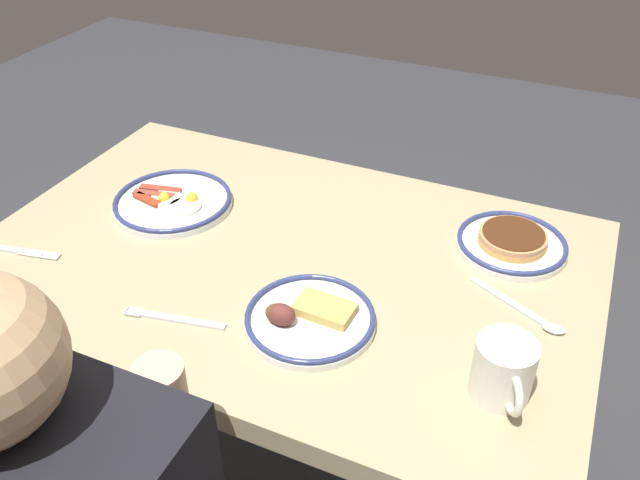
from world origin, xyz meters
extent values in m
plane|color=#323237|center=(0.00, 0.00, 0.00)|extent=(6.00, 6.00, 0.00)
cube|color=tan|center=(0.00, 0.00, 0.70)|extent=(1.24, 0.80, 0.05)
cylinder|color=gray|center=(-0.53, -0.31, 0.34)|extent=(0.06, 0.06, 0.68)
cylinder|color=gray|center=(0.53, -0.31, 0.34)|extent=(0.06, 0.06, 0.68)
cylinder|color=gray|center=(0.53, 0.31, 0.34)|extent=(0.06, 0.06, 0.68)
cylinder|color=white|center=(0.31, -0.06, 0.73)|extent=(0.27, 0.27, 0.01)
torus|color=navy|center=(0.31, -0.06, 0.74)|extent=(0.26, 0.26, 0.01)
cylinder|color=white|center=(0.27, -0.05, 0.74)|extent=(0.07, 0.07, 0.01)
sphere|color=yellow|center=(0.27, -0.08, 0.75)|extent=(0.03, 0.03, 0.03)
cylinder|color=white|center=(0.33, -0.06, 0.74)|extent=(0.07, 0.07, 0.01)
sphere|color=yellow|center=(0.33, -0.05, 0.75)|extent=(0.03, 0.03, 0.03)
cube|color=#9C3B2B|center=(0.36, -0.09, 0.74)|extent=(0.10, 0.04, 0.01)
cube|color=#984034|center=(0.36, -0.06, 0.74)|extent=(0.10, 0.04, 0.01)
cube|color=#A3371E|center=(0.36, -0.04, 0.74)|extent=(0.08, 0.04, 0.01)
cylinder|color=white|center=(-0.42, -0.21, 0.73)|extent=(0.22, 0.22, 0.01)
torus|color=navy|center=(-0.42, -0.21, 0.74)|extent=(0.22, 0.22, 0.01)
cylinder|color=gold|center=(-0.42, -0.21, 0.74)|extent=(0.14, 0.14, 0.01)
cylinder|color=tan|center=(-0.42, -0.21, 0.76)|extent=(0.14, 0.14, 0.01)
cylinder|color=#4C2814|center=(-0.42, -0.21, 0.76)|extent=(0.13, 0.13, 0.00)
cylinder|color=white|center=(-0.13, 0.17, 0.73)|extent=(0.23, 0.23, 0.01)
torus|color=navy|center=(-0.13, 0.17, 0.74)|extent=(0.23, 0.23, 0.01)
cube|color=tan|center=(-0.15, 0.14, 0.75)|extent=(0.11, 0.07, 0.02)
ellipsoid|color=brown|center=(-0.09, 0.20, 0.75)|extent=(0.04, 0.03, 0.03)
ellipsoid|color=brown|center=(-0.09, 0.20, 0.76)|extent=(0.05, 0.04, 0.04)
ellipsoid|color=brown|center=(-0.09, 0.20, 0.76)|extent=(0.05, 0.04, 0.04)
cylinder|color=white|center=(-0.47, 0.19, 0.78)|extent=(0.10, 0.10, 0.10)
torus|color=white|center=(-0.50, 0.23, 0.78)|extent=(0.04, 0.07, 0.07)
cylinder|color=brown|center=(-0.47, 0.19, 0.81)|extent=(0.08, 0.08, 0.01)
cube|color=silver|center=(0.09, 0.26, 0.73)|extent=(0.18, 0.05, 0.01)
cube|color=silver|center=(0.17, 0.26, 0.73)|extent=(0.03, 0.01, 0.00)
cube|color=silver|center=(0.17, 0.27, 0.73)|extent=(0.03, 0.01, 0.00)
cube|color=silver|center=(0.17, 0.27, 0.73)|extent=(0.03, 0.01, 0.00)
cube|color=silver|center=(0.17, 0.28, 0.73)|extent=(0.03, 0.01, 0.00)
cube|color=silver|center=(0.54, 0.22, 0.73)|extent=(0.18, 0.05, 0.01)
cube|color=silver|center=(0.46, 0.20, 0.73)|extent=(0.09, 0.04, 0.00)
cube|color=silver|center=(-0.46, -0.03, 0.73)|extent=(0.18, 0.10, 0.01)
ellipsoid|color=silver|center=(-0.53, 0.01, 0.73)|extent=(0.04, 0.03, 0.01)
cylinder|color=#DDAF8D|center=(-0.06, 0.49, 0.76)|extent=(0.09, 0.09, 0.26)
camera|label=1|loc=(-0.50, 0.95, 1.53)|focal=36.94mm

